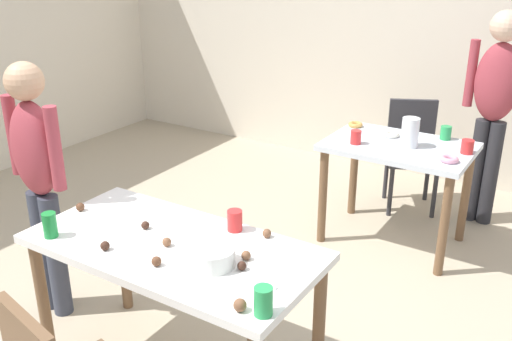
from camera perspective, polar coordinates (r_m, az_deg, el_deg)
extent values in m
cube|color=beige|center=(5.44, 14.58, 13.23)|extent=(6.40, 0.10, 2.60)
cube|color=white|center=(2.71, -8.32, -7.58)|extent=(1.39, 0.68, 0.04)
cylinder|color=brown|center=(3.15, -20.40, -12.24)|extent=(0.06, 0.06, 0.71)
cylinder|color=brown|center=(3.46, -13.07, -8.17)|extent=(0.06, 0.06, 0.71)
cylinder|color=brown|center=(2.82, 6.27, -15.26)|extent=(0.06, 0.06, 0.71)
cube|color=silver|center=(4.08, 14.04, 2.31)|extent=(0.98, 0.68, 0.04)
cylinder|color=brown|center=(4.13, 6.66, -2.58)|extent=(0.06, 0.06, 0.71)
cylinder|color=brown|center=(3.88, 18.19, -5.28)|extent=(0.06, 0.06, 0.71)
cylinder|color=brown|center=(4.60, 9.70, -0.14)|extent=(0.06, 0.06, 0.71)
cylinder|color=brown|center=(4.37, 20.10, -2.38)|extent=(0.06, 0.06, 0.71)
cube|color=#2D2D33|center=(4.76, 15.27, 1.15)|extent=(0.54, 0.54, 0.04)
cube|color=#2D2D33|center=(4.86, 15.24, 4.43)|extent=(0.36, 0.20, 0.42)
cylinder|color=#2D2D33|center=(4.72, 17.33, -2.22)|extent=(0.04, 0.04, 0.41)
cylinder|color=#2D2D33|center=(4.67, 13.24, -2.08)|extent=(0.04, 0.04, 0.41)
cylinder|color=#2D2D33|center=(5.03, 16.65, -0.65)|extent=(0.04, 0.04, 0.41)
cylinder|color=#2D2D33|center=(4.98, 12.81, -0.50)|extent=(0.04, 0.04, 0.41)
cylinder|color=#383D4C|center=(3.59, -20.27, -7.48)|extent=(0.11, 0.11, 0.75)
cylinder|color=#383D4C|center=(3.50, -19.25, -8.07)|extent=(0.11, 0.11, 0.75)
ellipsoid|color=#9E3842|center=(3.29, -21.17, 2.03)|extent=(0.34, 0.23, 0.53)
sphere|color=tan|center=(3.19, -22.07, 8.24)|extent=(0.20, 0.20, 0.20)
cylinder|color=#9E3842|center=(3.44, -22.99, 3.27)|extent=(0.08, 0.08, 0.45)
cylinder|color=#9E3842|center=(3.12, -19.37, 2.04)|extent=(0.08, 0.08, 0.45)
cylinder|color=#28282D|center=(4.71, 22.31, -0.28)|extent=(0.11, 0.11, 0.82)
cylinder|color=#28282D|center=(4.73, 21.03, 0.00)|extent=(0.11, 0.11, 0.82)
ellipsoid|color=#9E3842|center=(4.52, 22.89, 8.08)|extent=(0.33, 0.21, 0.58)
sphere|color=beige|center=(4.46, 23.65, 13.05)|extent=(0.22, 0.22, 0.22)
cylinder|color=#9E3842|center=(4.55, 20.63, 9.04)|extent=(0.07, 0.07, 0.49)
cylinder|color=white|center=(2.49, -4.34, -8.55)|extent=(0.20, 0.20, 0.08)
cylinder|color=#198438|center=(2.87, -19.82, -5.12)|extent=(0.07, 0.07, 0.12)
cube|color=silver|center=(2.39, 0.28, -11.08)|extent=(0.17, 0.02, 0.01)
cylinder|color=green|center=(2.18, 0.73, -12.87)|extent=(0.07, 0.07, 0.12)
cylinder|color=red|center=(2.77, -2.13, -4.99)|extent=(0.07, 0.07, 0.10)
sphere|color=brown|center=(2.22, -1.61, -13.24)|extent=(0.05, 0.05, 0.05)
sphere|color=brown|center=(2.53, -9.87, -8.89)|extent=(0.04, 0.04, 0.04)
sphere|color=#3D2319|center=(2.70, -14.79, -7.25)|extent=(0.04, 0.04, 0.04)
sphere|color=brown|center=(3.11, -17.08, -3.48)|extent=(0.04, 0.04, 0.04)
sphere|color=brown|center=(2.54, -1.00, -8.45)|extent=(0.04, 0.04, 0.04)
sphere|color=brown|center=(2.67, -8.87, -7.04)|extent=(0.04, 0.04, 0.04)
sphere|color=#3D2319|center=(2.84, -10.95, -5.36)|extent=(0.04, 0.04, 0.04)
sphere|color=#3D2319|center=(2.46, -1.43, -9.46)|extent=(0.04, 0.04, 0.04)
sphere|color=brown|center=(2.72, 1.09, -6.27)|extent=(0.04, 0.04, 0.04)
cylinder|color=white|center=(4.01, 15.08, 3.67)|extent=(0.12, 0.12, 0.20)
cylinder|color=red|center=(4.01, 9.90, 3.29)|extent=(0.07, 0.07, 0.10)
cylinder|color=green|center=(4.25, 18.36, 3.58)|extent=(0.07, 0.07, 0.10)
cylinder|color=red|center=(4.01, 20.28, 2.23)|extent=(0.08, 0.08, 0.09)
torus|color=pink|center=(3.83, 18.66, 1.08)|extent=(0.12, 0.12, 0.04)
torus|color=gold|center=(4.40, 9.87, 4.53)|extent=(0.11, 0.11, 0.03)
torus|color=white|center=(4.22, 13.30, 3.53)|extent=(0.11, 0.11, 0.03)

